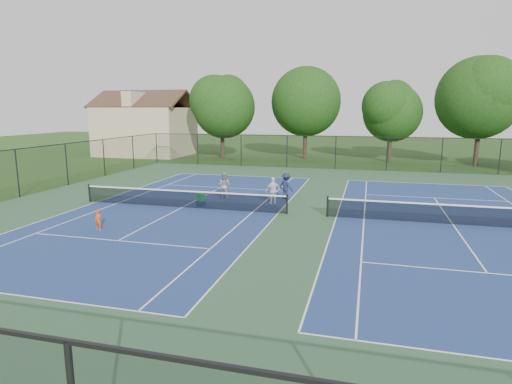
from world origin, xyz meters
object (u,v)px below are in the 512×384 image
(child_player, at_px, (98,220))
(bystander_b, at_px, (286,186))
(instructor, at_px, (224,186))
(ball_hopper, at_px, (201,197))
(tree_back_a, at_px, (222,103))
(tree_back_b, at_px, (306,98))
(tree_back_d, at_px, (482,94))
(ball_crate, at_px, (201,203))
(clapboard_house, at_px, (146,129))
(tree_back_c, at_px, (392,109))
(bystander_a, at_px, (273,191))

(child_player, bearing_deg, bystander_b, 65.21)
(instructor, bearing_deg, ball_hopper, 82.34)
(tree_back_a, relative_size, ball_hopper, 21.96)
(tree_back_b, relative_size, tree_back_d, 0.97)
(tree_back_d, distance_m, ball_crate, 30.93)
(child_player, bearing_deg, tree_back_a, 110.99)
(clapboard_house, bearing_deg, tree_back_c, 0.00)
(tree_back_b, height_order, ball_crate, tree_back_b)
(tree_back_b, height_order, clapboard_house, tree_back_b)
(clapboard_house, distance_m, ball_hopper, 29.75)
(child_player, xyz_separation_m, ball_crate, (2.61, 5.82, -0.33))
(tree_back_d, bearing_deg, tree_back_b, 173.29)
(bystander_b, bearing_deg, ball_hopper, 68.67)
(bystander_b, bearing_deg, tree_back_a, -28.94)
(child_player, relative_size, ball_hopper, 2.30)
(tree_back_d, relative_size, clapboard_house, 0.96)
(tree_back_d, bearing_deg, tree_back_a, -180.00)
(tree_back_c, relative_size, bystander_b, 5.24)
(tree_back_c, height_order, ball_hopper, tree_back_c)
(clapboard_house, xyz_separation_m, ball_hopper, (16.87, -24.37, -2.59))
(bystander_b, bearing_deg, child_player, 84.65)
(tree_back_b, bearing_deg, ball_crate, -94.80)
(ball_hopper, bearing_deg, tree_back_a, 106.38)
(tree_back_b, bearing_deg, ball_hopper, -94.80)
(clapboard_house, relative_size, bystander_a, 6.89)
(bystander_b, relative_size, ball_crate, 3.84)
(tree_back_a, height_order, bystander_a, tree_back_a)
(tree_back_b, relative_size, tree_back_c, 1.19)
(instructor, bearing_deg, tree_back_b, -86.19)
(ball_crate, height_order, ball_hopper, ball_hopper)
(bystander_b, distance_m, ball_crate, 5.38)
(tree_back_d, relative_size, instructor, 6.33)
(tree_back_d, xyz_separation_m, instructor, (-18.51, -21.08, -6.01))
(tree_back_c, bearing_deg, bystander_a, -107.74)
(instructor, distance_m, bystander_a, 3.30)
(tree_back_b, height_order, bystander_b, tree_back_b)
(tree_back_b, relative_size, bystander_b, 6.25)
(tree_back_a, distance_m, clapboard_house, 10.47)
(instructor, height_order, bystander_a, instructor)
(ball_hopper, bearing_deg, child_player, -114.17)
(tree_back_b, relative_size, child_player, 10.47)
(ball_crate, bearing_deg, tree_back_c, 65.45)
(tree_back_c, relative_size, bystander_a, 5.35)
(bystander_b, relative_size, ball_hopper, 3.85)
(ball_crate, bearing_deg, tree_back_a, 106.38)
(child_player, relative_size, instructor, 0.59)
(tree_back_a, distance_m, tree_back_b, 9.24)
(tree_back_b, distance_m, ball_crate, 26.26)
(clapboard_house, distance_m, bystander_a, 30.87)
(tree_back_a, distance_m, ball_hopper, 24.98)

